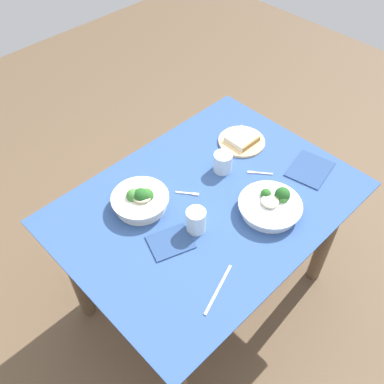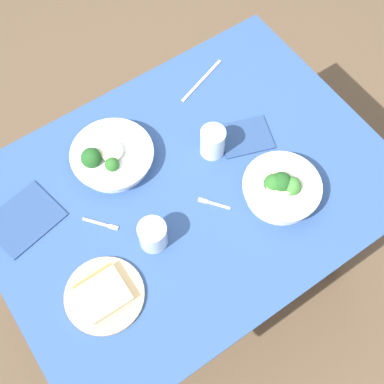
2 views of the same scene
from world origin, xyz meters
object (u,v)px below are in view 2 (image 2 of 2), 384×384
Objects in this scene: water_glass_side at (153,235)px; table_knife_left at (202,80)px; broccoli_bowl_near at (110,157)px; water_glass_center at (213,142)px; napkin_folded_upper at (245,137)px; broccoli_bowl_far at (281,188)px; fork_by_far_bowl at (213,203)px; fork_by_near_bowl at (102,224)px; bread_side_plate at (104,294)px; napkin_folded_lower at (25,219)px.

table_knife_left is (-0.45, -0.40, -0.04)m from water_glass_side.
water_glass_center is (-0.28, 0.14, 0.02)m from broccoli_bowl_near.
napkin_folded_upper is at bearing -162.98° from water_glass_side.
fork_by_far_bowl is at bearing -25.18° from broccoli_bowl_far.
broccoli_bowl_far reaches higher than fork_by_near_bowl.
water_glass_center is at bearing 152.76° from broccoli_bowl_near.
broccoli_bowl_near is 0.30m from water_glass_side.
napkin_folded_lower is at bearing -76.65° from bread_side_plate.
water_glass_center is 0.28m from table_knife_left.
napkin_folded_upper reaches higher than fork_by_far_bowl.
broccoli_bowl_near is 3.00× the size of fork_by_far_bowl.
broccoli_bowl_far is at bearing 108.06° from water_glass_center.
broccoli_bowl_far is at bearing 133.06° from broccoli_bowl_near.
water_glass_center is at bearing -9.83° from napkin_folded_upper.
napkin_folded_lower is at bearing 4.60° from broccoli_bowl_near.
fork_by_near_bowl is (-0.10, -0.19, -0.01)m from bread_side_plate.
water_glass_side is at bearing -163.49° from bread_side_plate.
fork_by_far_bowl is (0.11, 0.15, -0.05)m from water_glass_center.
napkin_folded_upper reaches higher than fork_by_near_bowl.
fork_by_far_bowl is 0.47m from table_knife_left.
napkin_folded_upper is (-0.43, -0.13, -0.04)m from water_glass_side.
napkin_folded_lower is (0.73, 0.13, 0.00)m from table_knife_left.
broccoli_bowl_near reaches higher than napkin_folded_lower.
broccoli_bowl_far reaches higher than water_glass_side.
bread_side_plate is 0.34m from napkin_folded_lower.
napkin_folded_upper is (0.02, 0.27, 0.00)m from table_knife_left.
broccoli_bowl_far is at bearing 167.47° from water_glass_side.
water_glass_center is at bearing 168.58° from napkin_folded_lower.
bread_side_plate is at bearing -2.78° from broccoli_bowl_far.
bread_side_plate is at bearing 22.33° from water_glass_center.
table_knife_left is at bearing -144.77° from bread_side_plate.
broccoli_bowl_far reaches higher than bread_side_plate.
fork_by_far_bowl and table_knife_left have the same top height.
water_glass_side reaches higher than bread_side_plate.
napkin_folded_upper is (-0.22, -0.13, 0.00)m from fork_by_far_bowl.
broccoli_bowl_far reaches higher than fork_by_far_bowl.
table_knife_left is 0.74m from napkin_folded_lower.
fork_by_far_bowl is 0.26m from napkin_folded_upper.
table_knife_left is at bearing -118.38° from water_glass_center.
water_glass_center is at bearing -157.67° from bread_side_plate.
broccoli_bowl_near is 1.59× the size of napkin_folded_upper.
fork_by_far_bowl is (0.19, -0.09, -0.03)m from broccoli_bowl_far.
water_glass_center reaches higher than water_glass_side.
napkin_folded_lower is (0.67, -0.36, -0.03)m from broccoli_bowl_far.
bread_side_plate is 0.21m from fork_by_near_bowl.
napkin_folded_upper is at bearing 51.40° from fork_by_near_bowl.
napkin_folded_lower is (0.31, 0.03, -0.03)m from broccoli_bowl_near.
broccoli_bowl_far is at bearing -115.12° from table_knife_left.
bread_side_plate reaches higher than fork_by_near_bowl.
napkin_folded_upper is at bearing -112.28° from table_knife_left.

